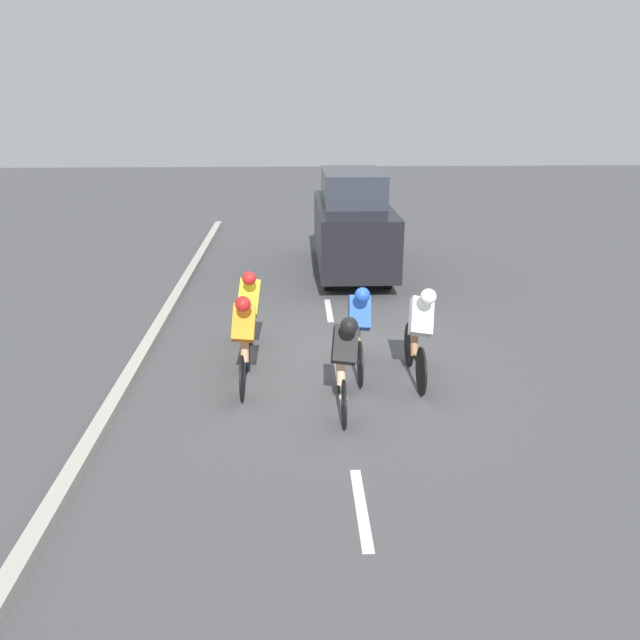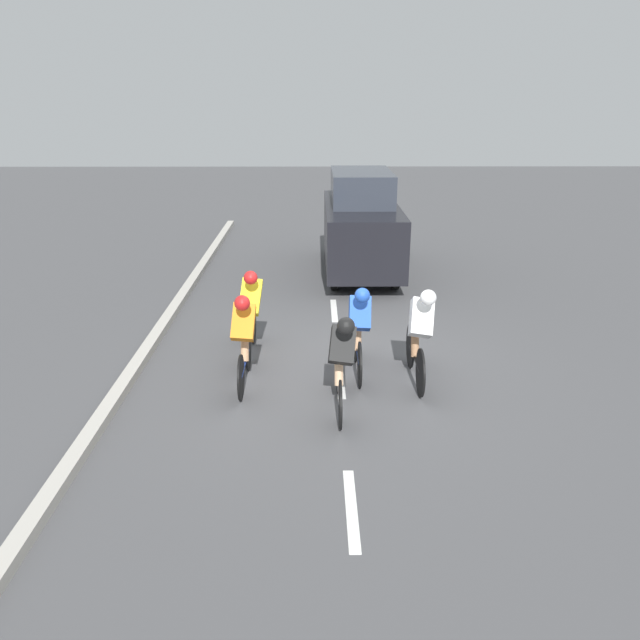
% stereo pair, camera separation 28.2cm
% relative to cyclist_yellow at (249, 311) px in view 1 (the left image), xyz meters
% --- Properties ---
extents(ground_plane, '(60.00, 60.00, 0.00)m').
position_rel_cyclist_yellow_xyz_m(ground_plane, '(-1.43, 0.65, -0.80)').
color(ground_plane, '#4C4C4F').
extents(lane_stripe_near, '(0.12, 1.40, 0.01)m').
position_rel_cyclist_yellow_xyz_m(lane_stripe_near, '(-1.43, 4.09, -0.80)').
color(lane_stripe_near, white).
rests_on(lane_stripe_near, ground).
extents(lane_stripe_mid, '(0.12, 1.40, 0.01)m').
position_rel_cyclist_yellow_xyz_m(lane_stripe_mid, '(-1.43, 0.89, -0.80)').
color(lane_stripe_mid, white).
rests_on(lane_stripe_mid, ground).
extents(lane_stripe_far, '(0.12, 1.40, 0.01)m').
position_rel_cyclist_yellow_xyz_m(lane_stripe_far, '(-1.43, -2.31, -0.80)').
color(lane_stripe_far, white).
rests_on(lane_stripe_far, ground).
extents(curb, '(0.20, 24.11, 0.14)m').
position_rel_cyclist_yellow_xyz_m(curb, '(1.77, 0.89, -0.73)').
color(curb, '#B7B2A8').
rests_on(curb, ground).
extents(cyclist_yellow, '(0.39, 1.71, 1.53)m').
position_rel_cyclist_yellow_xyz_m(cyclist_yellow, '(0.00, 0.00, 0.00)').
color(cyclist_yellow, black).
rests_on(cyclist_yellow, ground).
extents(cyclist_white, '(0.40, 1.72, 1.53)m').
position_rel_cyclist_yellow_xyz_m(cyclist_white, '(-2.58, 1.03, 0.00)').
color(cyclist_white, black).
rests_on(cyclist_white, ground).
extents(cyclist_blue, '(0.35, 1.65, 1.47)m').
position_rel_cyclist_yellow_xyz_m(cyclist_blue, '(-1.71, 0.75, -0.03)').
color(cyclist_blue, black).
rests_on(cyclist_blue, ground).
extents(cyclist_black, '(0.39, 1.66, 1.45)m').
position_rel_cyclist_yellow_xyz_m(cyclist_black, '(-1.40, 1.95, -0.03)').
color(cyclist_black, black).
rests_on(cyclist_black, ground).
extents(cyclist_orange, '(0.36, 1.69, 1.48)m').
position_rel_cyclist_yellow_xyz_m(cyclist_orange, '(-0.01, 1.12, -0.02)').
color(cyclist_orange, black).
rests_on(cyclist_orange, ground).
extents(support_car, '(1.70, 4.51, 2.41)m').
position_rel_cyclist_yellow_xyz_m(support_car, '(-2.14, -5.21, 0.38)').
color(support_car, black).
rests_on(support_car, ground).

